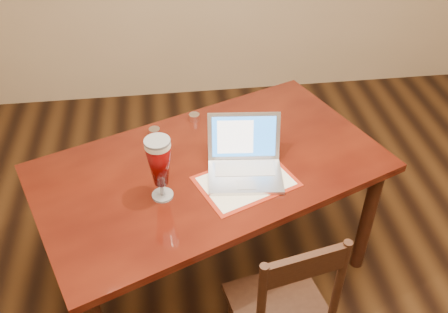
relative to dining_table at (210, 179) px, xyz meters
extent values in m
cube|color=#52160B|center=(0.00, 0.01, 0.06)|extent=(1.98, 1.56, 0.04)
cylinder|color=#34150D|center=(0.88, -0.07, -0.34)|extent=(0.08, 0.08, 0.77)
cylinder|color=#34150D|center=(-0.87, 0.09, -0.34)|extent=(0.08, 0.08, 0.77)
cylinder|color=#34150D|center=(0.58, 0.68, -0.34)|extent=(0.08, 0.08, 0.77)
cube|color=maroon|center=(0.16, -0.14, 0.09)|extent=(0.55, 0.48, 0.00)
cube|color=white|center=(0.16, -0.14, 0.09)|extent=(0.49, 0.42, 0.00)
cube|color=silver|center=(0.16, -0.12, 0.10)|extent=(0.38, 0.28, 0.02)
cube|color=silver|center=(0.17, -0.07, 0.11)|extent=(0.30, 0.14, 0.00)
cube|color=#BABABF|center=(0.15, -0.19, 0.11)|extent=(0.10, 0.07, 0.00)
cube|color=silver|center=(0.18, 0.04, 0.23)|extent=(0.37, 0.11, 0.24)
cube|color=blue|center=(0.18, 0.03, 0.23)|extent=(0.32, 0.09, 0.20)
cube|color=white|center=(0.13, 0.04, 0.23)|extent=(0.18, 0.06, 0.17)
cylinder|color=silver|center=(-0.25, -0.19, 0.09)|extent=(0.10, 0.10, 0.01)
cylinder|color=silver|center=(-0.25, -0.19, 0.13)|extent=(0.02, 0.02, 0.07)
cylinder|color=beige|center=(-0.25, -0.19, 0.39)|extent=(0.12, 0.12, 0.02)
cylinder|color=silver|center=(-0.25, -0.19, 0.41)|extent=(0.12, 0.12, 0.01)
cylinder|color=white|center=(-0.27, 0.31, 0.11)|extent=(0.06, 0.06, 0.04)
cylinder|color=white|center=(-0.05, 0.42, 0.11)|extent=(0.06, 0.06, 0.04)
cube|color=black|center=(0.25, -0.61, -0.30)|extent=(0.50, 0.48, 0.04)
cylinder|color=black|center=(0.39, -0.42, -0.52)|extent=(0.04, 0.04, 0.42)
cylinder|color=black|center=(0.11, -0.81, 0.00)|extent=(0.04, 0.04, 0.55)
cylinder|color=black|center=(0.45, -0.74, 0.00)|extent=(0.04, 0.04, 0.55)
cube|color=black|center=(0.28, -0.77, 0.20)|extent=(0.34, 0.10, 0.12)
camera|label=1|loc=(-0.18, -1.93, 1.71)|focal=40.00mm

